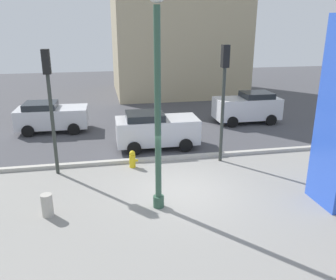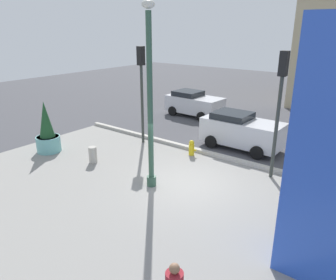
% 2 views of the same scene
% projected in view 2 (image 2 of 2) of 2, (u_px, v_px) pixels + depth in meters
% --- Properties ---
extents(ground_plane, '(60.00, 60.00, 0.00)m').
position_uv_depth(ground_plane, '(234.00, 153.00, 15.56)').
color(ground_plane, '#47474C').
extents(plaza_pavement, '(18.00, 10.00, 0.02)m').
position_uv_depth(plaza_pavement, '(155.00, 205.00, 11.07)').
color(plaza_pavement, gray).
rests_on(plaza_pavement, ground_plane).
extents(curb_strip, '(18.00, 0.24, 0.16)m').
position_uv_depth(curb_strip, '(225.00, 157.00, 14.87)').
color(curb_strip, '#B7B2A8').
rests_on(curb_strip, ground_plane).
extents(lamp_post, '(0.44, 0.44, 6.60)m').
position_uv_depth(lamp_post, '(150.00, 104.00, 11.35)').
color(lamp_post, '#335642').
rests_on(lamp_post, ground_plane).
extents(art_pillar_blue, '(1.57, 1.57, 6.09)m').
position_uv_depth(art_pillar_blue, '(331.00, 155.00, 7.29)').
color(art_pillar_blue, blue).
rests_on(art_pillar_blue, ground_plane).
extents(potted_plant_curbside, '(1.14, 1.14, 2.50)m').
position_uv_depth(potted_plant_curbside, '(47.00, 133.00, 15.50)').
color(potted_plant_curbside, '#6BB2B2').
rests_on(potted_plant_curbside, ground_plane).
extents(fire_hydrant, '(0.36, 0.26, 0.75)m').
position_uv_depth(fire_hydrant, '(192.00, 148.00, 15.23)').
color(fire_hydrant, gold).
rests_on(fire_hydrant, ground_plane).
extents(concrete_bollard, '(0.36, 0.36, 0.75)m').
position_uv_depth(concrete_bollard, '(93.00, 155.00, 14.40)').
color(concrete_bollard, '#B2ADA3').
rests_on(concrete_bollard, ground_plane).
extents(traffic_light_corner, '(0.28, 0.42, 4.97)m').
position_uv_depth(traffic_light_corner, '(280.00, 96.00, 12.03)').
color(traffic_light_corner, '#333833').
rests_on(traffic_light_corner, ground_plane).
extents(traffic_light_far_side, '(0.28, 0.42, 4.90)m').
position_uv_depth(traffic_light_far_side, '(142.00, 80.00, 15.98)').
color(traffic_light_far_side, '#333833').
rests_on(traffic_light_far_side, ground_plane).
extents(car_far_lane, '(3.88, 2.14, 1.65)m').
position_uv_depth(car_far_lane, '(194.00, 103.00, 21.90)').
color(car_far_lane, silver).
rests_on(car_far_lane, ground_plane).
extents(car_intersection, '(3.95, 2.05, 1.76)m').
position_uv_depth(car_intersection, '(241.00, 131.00, 16.00)').
color(car_intersection, silver).
rests_on(car_intersection, ground_plane).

